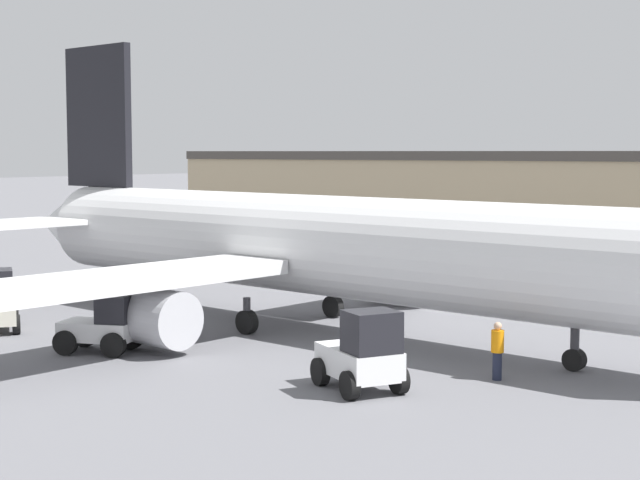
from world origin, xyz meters
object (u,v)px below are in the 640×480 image
object	(u,v)px
pushback_tug	(104,326)
baggage_tug	(363,354)
airplane	(301,244)
ground_crew_worker	(497,349)

from	to	relation	value
pushback_tug	baggage_tug	bearing A→B (deg)	-19.19
baggage_tug	pushback_tug	bearing A→B (deg)	-148.08
baggage_tug	airplane	bearing A→B (deg)	165.07
airplane	pushback_tug	size ratio (longest dim) A/B	12.08
airplane	baggage_tug	size ratio (longest dim) A/B	11.40
baggage_tug	pushback_tug	distance (m)	10.11
airplane	pushback_tug	bearing A→B (deg)	-102.01
airplane	ground_crew_worker	distance (m)	10.96
airplane	baggage_tug	world-z (taller)	airplane
ground_crew_worker	baggage_tug	distance (m)	4.30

